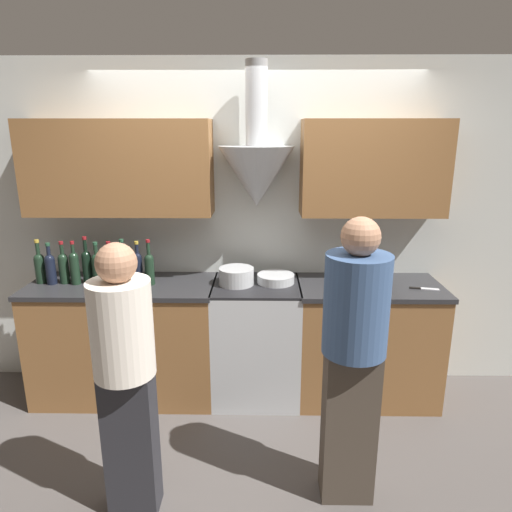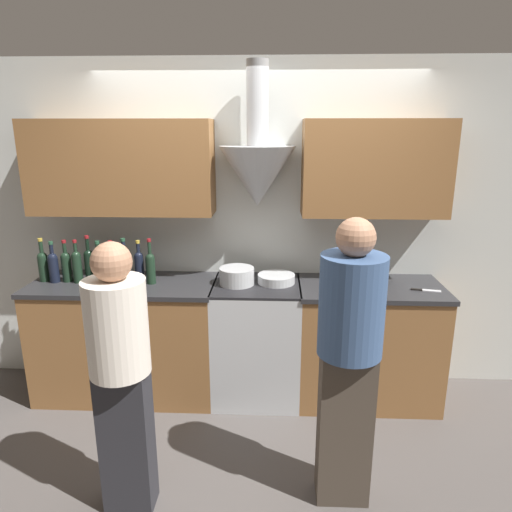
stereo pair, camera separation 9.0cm
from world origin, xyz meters
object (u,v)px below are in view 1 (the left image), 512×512
(wine_bottle_0, at_px, (40,266))
(wine_bottle_5, at_px, (97,267))
(wine_bottle_3, at_px, (75,266))
(orange_fruit, at_px, (364,290))
(wine_bottle_7, at_px, (123,266))
(stove_range, at_px, (256,340))
(wine_bottle_8, at_px, (138,266))
(wine_bottle_1, at_px, (50,267))
(stock_pot, at_px, (236,276))
(person_foreground_left, at_px, (125,371))
(wine_bottle_6, at_px, (110,267))
(wine_bottle_2, at_px, (64,266))
(wine_bottle_4, at_px, (87,265))
(mixing_bowl, at_px, (276,278))
(wine_bottle_9, at_px, (149,267))
(person_foreground_right, at_px, (353,353))

(wine_bottle_0, distance_m, wine_bottle_5, 0.45)
(wine_bottle_3, bearing_deg, orange_fruit, -5.75)
(wine_bottle_7, height_order, orange_fruit, wine_bottle_7)
(stove_range, xyz_separation_m, wine_bottle_8, (-0.90, 0.01, 0.60))
(wine_bottle_0, distance_m, wine_bottle_3, 0.28)
(wine_bottle_1, relative_size, stock_pot, 1.22)
(stock_pot, bearing_deg, person_foreground_left, -113.94)
(wine_bottle_3, relative_size, wine_bottle_6, 1.02)
(orange_fruit, bearing_deg, stove_range, 163.15)
(wine_bottle_1, xyz_separation_m, wine_bottle_2, (0.09, 0.02, 0.00))
(stove_range, bearing_deg, person_foreground_left, -119.66)
(wine_bottle_4, bearing_deg, orange_fruit, -6.76)
(stove_range, xyz_separation_m, wine_bottle_1, (-1.56, -0.02, 0.60))
(wine_bottle_6, bearing_deg, wine_bottle_1, -177.47)
(mixing_bowl, xyz_separation_m, orange_fruit, (0.61, -0.27, 0.00))
(wine_bottle_7, bearing_deg, wine_bottle_9, -4.37)
(wine_bottle_2, relative_size, mixing_bowl, 1.15)
(wine_bottle_1, xyz_separation_m, wine_bottle_6, (0.45, 0.02, -0.00))
(wine_bottle_3, height_order, wine_bottle_8, wine_bottle_3)
(wine_bottle_7, relative_size, person_foreground_left, 0.22)
(wine_bottle_4, relative_size, wine_bottle_6, 1.11)
(wine_bottle_1, xyz_separation_m, mixing_bowl, (1.71, 0.06, -0.10))
(wine_bottle_0, relative_size, wine_bottle_5, 1.03)
(wine_bottle_0, xyz_separation_m, person_foreground_left, (0.98, -1.18, -0.21))
(wine_bottle_6, height_order, person_foreground_right, person_foreground_right)
(wine_bottle_8, height_order, stock_pot, wine_bottle_8)
(person_foreground_left, distance_m, person_foreground_right, 1.21)
(wine_bottle_4, distance_m, wine_bottle_5, 0.09)
(stove_range, xyz_separation_m, person_foreground_right, (0.54, -1.05, 0.44))
(wine_bottle_2, xyz_separation_m, wine_bottle_6, (0.36, -0.00, -0.00))
(wine_bottle_1, bearing_deg, stove_range, 0.58)
(wine_bottle_2, bearing_deg, stock_pot, -0.56)
(wine_bottle_2, distance_m, wine_bottle_7, 0.46)
(wine_bottle_1, distance_m, mixing_bowl, 1.71)
(stock_pot, distance_m, mixing_bowl, 0.31)
(wine_bottle_1, distance_m, wine_bottle_8, 0.66)
(wine_bottle_5, relative_size, person_foreground_right, 0.20)
(stove_range, relative_size, person_foreground_left, 0.61)
(wine_bottle_0, xyz_separation_m, mixing_bowl, (1.80, 0.03, -0.10))
(wine_bottle_3, relative_size, wine_bottle_7, 0.97)
(stove_range, distance_m, person_foreground_right, 1.26)
(wine_bottle_5, height_order, wine_bottle_7, wine_bottle_7)
(mixing_bowl, distance_m, person_foreground_right, 1.16)
(wine_bottle_0, distance_m, wine_bottle_2, 0.18)
(wine_bottle_0, bearing_deg, orange_fruit, -5.71)
(wine_bottle_7, height_order, stock_pot, wine_bottle_7)
(wine_bottle_2, relative_size, orange_fruit, 4.42)
(wine_bottle_0, xyz_separation_m, wine_bottle_2, (0.18, -0.00, 0.00))
(mixing_bowl, bearing_deg, stove_range, -165.14)
(stove_range, height_order, wine_bottle_6, wine_bottle_6)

